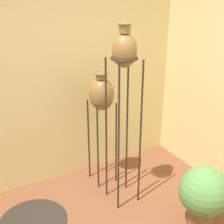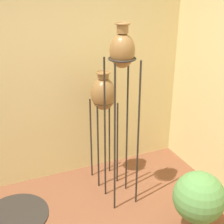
# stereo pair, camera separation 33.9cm
# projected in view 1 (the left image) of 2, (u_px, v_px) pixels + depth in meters

# --- Properties ---
(wall_back) EXTENTS (7.59, 0.06, 2.70)m
(wall_back) POSITION_uv_depth(u_px,v_px,m) (39.00, 78.00, 3.52)
(wall_back) COLOR beige
(wall_back) RESTS_ON ground_plane
(vase_stand_tall) EXTENTS (0.29, 0.29, 2.01)m
(vase_stand_tall) POSITION_uv_depth(u_px,v_px,m) (124.00, 59.00, 3.03)
(vase_stand_tall) COLOR #28231E
(vase_stand_tall) RESTS_ON ground_plane
(vase_stand_medium) EXTENTS (0.29, 0.29, 1.42)m
(vase_stand_medium) POSITION_uv_depth(u_px,v_px,m) (102.00, 96.00, 3.59)
(vase_stand_medium) COLOR #28231E
(vase_stand_medium) RESTS_ON ground_plane
(potted_plant) EXTENTS (0.50, 0.50, 0.70)m
(potted_plant) POSITION_uv_depth(u_px,v_px,m) (204.00, 194.00, 3.09)
(potted_plant) COLOR brown
(potted_plant) RESTS_ON ground_plane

